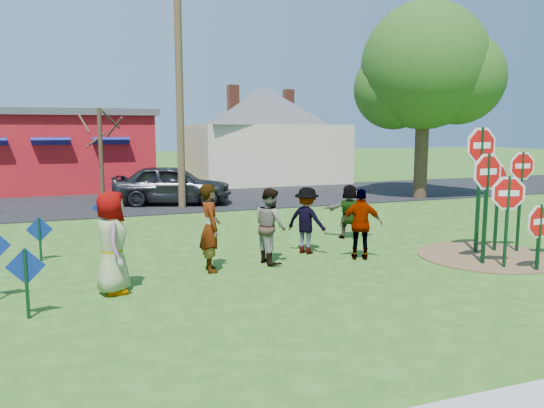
{
  "coord_description": "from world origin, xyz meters",
  "views": [
    {
      "loc": [
        -4.5,
        -10.72,
        3.01
      ],
      "look_at": [
        0.04,
        1.6,
        1.13
      ],
      "focal_mm": 35.0,
      "sensor_mm": 36.0,
      "label": 1
    }
  ],
  "objects_px": {
    "stop_sign_d": "(498,186)",
    "person_a": "(112,243)",
    "stop_sign_c": "(521,178)",
    "leafy_tree": "(427,73)",
    "person_b": "(210,228)",
    "utility_pole": "(179,83)",
    "suv": "(172,184)",
    "stop_sign_b": "(481,158)",
    "stop_sign_a": "(508,201)"
  },
  "relations": [
    {
      "from": "stop_sign_c",
      "to": "person_b",
      "type": "distance_m",
      "value": 7.56
    },
    {
      "from": "person_a",
      "to": "person_b",
      "type": "xyz_separation_m",
      "value": [
        2.04,
        0.86,
        -0.01
      ]
    },
    {
      "from": "person_b",
      "to": "utility_pole",
      "type": "relative_size",
      "value": 0.21
    },
    {
      "from": "stop_sign_c",
      "to": "stop_sign_d",
      "type": "height_order",
      "value": "stop_sign_c"
    },
    {
      "from": "suv",
      "to": "stop_sign_a",
      "type": "bearing_deg",
      "value": -139.19
    },
    {
      "from": "person_b",
      "to": "person_a",
      "type": "bearing_deg",
      "value": 115.14
    },
    {
      "from": "person_b",
      "to": "utility_pole",
      "type": "xyz_separation_m",
      "value": [
        1.11,
        9.08,
        3.74
      ]
    },
    {
      "from": "stop_sign_a",
      "to": "stop_sign_d",
      "type": "bearing_deg",
      "value": 74.5
    },
    {
      "from": "stop_sign_b",
      "to": "person_a",
      "type": "bearing_deg",
      "value": 179.83
    },
    {
      "from": "stop_sign_c",
      "to": "leafy_tree",
      "type": "xyz_separation_m",
      "value": [
        4.0,
        9.31,
        3.49
      ]
    },
    {
      "from": "stop_sign_d",
      "to": "utility_pole",
      "type": "distance_m",
      "value": 11.78
    },
    {
      "from": "stop_sign_b",
      "to": "person_b",
      "type": "bearing_deg",
      "value": 172.68
    },
    {
      "from": "stop_sign_d",
      "to": "suv",
      "type": "bearing_deg",
      "value": 102.95
    },
    {
      "from": "stop_sign_c",
      "to": "leafy_tree",
      "type": "height_order",
      "value": "leafy_tree"
    },
    {
      "from": "stop_sign_b",
      "to": "suv",
      "type": "height_order",
      "value": "stop_sign_b"
    },
    {
      "from": "utility_pole",
      "to": "stop_sign_d",
      "type": "bearing_deg",
      "value": -58.8
    },
    {
      "from": "person_b",
      "to": "stop_sign_c",
      "type": "bearing_deg",
      "value": -94.72
    },
    {
      "from": "stop_sign_c",
      "to": "utility_pole",
      "type": "relative_size",
      "value": 0.29
    },
    {
      "from": "suv",
      "to": "utility_pole",
      "type": "xyz_separation_m",
      "value": [
        0.18,
        -1.03,
        3.85
      ]
    },
    {
      "from": "stop_sign_b",
      "to": "person_a",
      "type": "relative_size",
      "value": 1.69
    },
    {
      "from": "stop_sign_d",
      "to": "stop_sign_b",
      "type": "bearing_deg",
      "value": 161.06
    },
    {
      "from": "person_a",
      "to": "stop_sign_d",
      "type": "bearing_deg",
      "value": -88.87
    },
    {
      "from": "stop_sign_b",
      "to": "leafy_tree",
      "type": "relative_size",
      "value": 0.39
    },
    {
      "from": "stop_sign_c",
      "to": "suv",
      "type": "distance_m",
      "value": 12.84
    },
    {
      "from": "utility_pole",
      "to": "stop_sign_a",
      "type": "bearing_deg",
      "value": -66.02
    },
    {
      "from": "person_a",
      "to": "suv",
      "type": "bearing_deg",
      "value": -15.36
    },
    {
      "from": "stop_sign_b",
      "to": "stop_sign_d",
      "type": "height_order",
      "value": "stop_sign_b"
    },
    {
      "from": "utility_pole",
      "to": "person_a",
      "type": "bearing_deg",
      "value": -107.58
    },
    {
      "from": "stop_sign_d",
      "to": "person_a",
      "type": "relative_size",
      "value": 1.21
    },
    {
      "from": "stop_sign_a",
      "to": "person_b",
      "type": "xyz_separation_m",
      "value": [
        -6.03,
        1.98,
        -0.53
      ]
    },
    {
      "from": "stop_sign_c",
      "to": "person_a",
      "type": "relative_size",
      "value": 1.37
    },
    {
      "from": "stop_sign_a",
      "to": "suv",
      "type": "relative_size",
      "value": 0.47
    },
    {
      "from": "stop_sign_c",
      "to": "person_b",
      "type": "bearing_deg",
      "value": 179.56
    },
    {
      "from": "stop_sign_c",
      "to": "utility_pole",
      "type": "xyz_separation_m",
      "value": [
        -6.34,
        9.99,
        2.85
      ]
    },
    {
      "from": "stop_sign_c",
      "to": "person_b",
      "type": "relative_size",
      "value": 1.38
    },
    {
      "from": "stop_sign_b",
      "to": "utility_pole",
      "type": "height_order",
      "value": "utility_pole"
    },
    {
      "from": "person_b",
      "to": "suv",
      "type": "xyz_separation_m",
      "value": [
        0.93,
        10.11,
        -0.11
      ]
    },
    {
      "from": "stop_sign_b",
      "to": "leafy_tree",
      "type": "distance_m",
      "value": 10.75
    },
    {
      "from": "stop_sign_d",
      "to": "suv",
      "type": "relative_size",
      "value": 0.5
    },
    {
      "from": "person_b",
      "to": "stop_sign_d",
      "type": "bearing_deg",
      "value": -93.09
    },
    {
      "from": "stop_sign_a",
      "to": "leafy_tree",
      "type": "xyz_separation_m",
      "value": [
        5.42,
        10.39,
        3.85
      ]
    },
    {
      "from": "stop_sign_d",
      "to": "leafy_tree",
      "type": "bearing_deg",
      "value": 47.38
    },
    {
      "from": "leafy_tree",
      "to": "stop_sign_c",
      "type": "bearing_deg",
      "value": -113.22
    },
    {
      "from": "person_a",
      "to": "leafy_tree",
      "type": "height_order",
      "value": "leafy_tree"
    },
    {
      "from": "leafy_tree",
      "to": "stop_sign_d",
      "type": "bearing_deg",
      "value": -116.14
    },
    {
      "from": "stop_sign_d",
      "to": "person_b",
      "type": "relative_size",
      "value": 1.23
    },
    {
      "from": "stop_sign_c",
      "to": "person_a",
      "type": "bearing_deg",
      "value": -173.76
    },
    {
      "from": "person_a",
      "to": "suv",
      "type": "distance_m",
      "value": 11.37
    },
    {
      "from": "stop_sign_c",
      "to": "person_a",
      "type": "distance_m",
      "value": 9.53
    },
    {
      "from": "stop_sign_c",
      "to": "person_a",
      "type": "height_order",
      "value": "stop_sign_c"
    }
  ]
}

